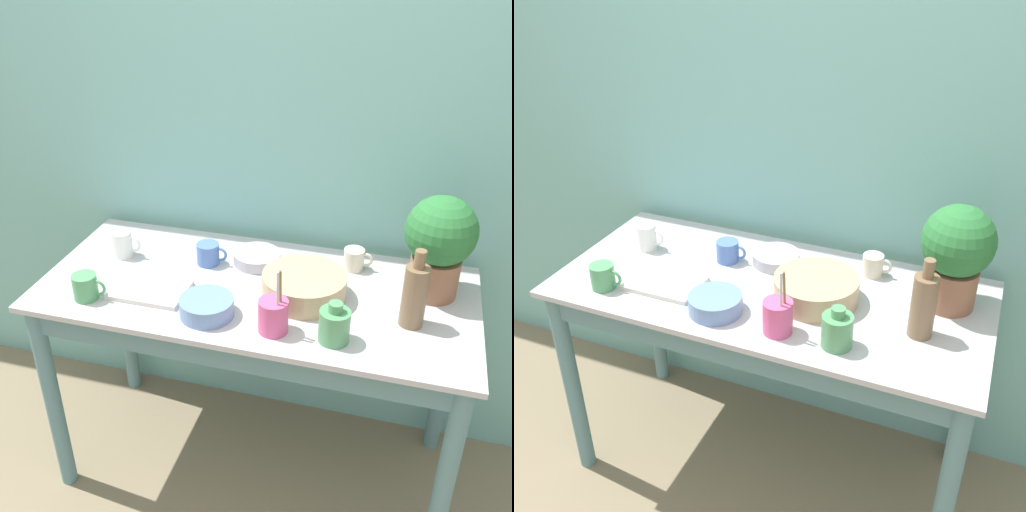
% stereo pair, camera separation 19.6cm
% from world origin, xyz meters
% --- Properties ---
extents(wall_back, '(6.00, 0.05, 2.40)m').
position_xyz_m(wall_back, '(0.00, 0.73, 1.20)').
color(wall_back, '#70ADA8').
rests_on(wall_back, ground_plane).
extents(counter_table, '(1.46, 0.67, 0.84)m').
position_xyz_m(counter_table, '(0.00, 0.31, 0.68)').
color(counter_table, slate).
rests_on(counter_table, ground_plane).
extents(potted_plant, '(0.23, 0.23, 0.35)m').
position_xyz_m(potted_plant, '(0.57, 0.46, 1.04)').
color(potted_plant, '#8C5B42').
rests_on(potted_plant, counter_table).
extents(bowl_wash_large, '(0.28, 0.28, 0.08)m').
position_xyz_m(bowl_wash_large, '(0.17, 0.32, 0.88)').
color(bowl_wash_large, tan).
rests_on(bowl_wash_large, counter_table).
extents(bottle_tall, '(0.07, 0.07, 0.26)m').
position_xyz_m(bottle_tall, '(0.51, 0.26, 0.95)').
color(bottle_tall, brown).
rests_on(bottle_tall, counter_table).
extents(bottle_short, '(0.09, 0.09, 0.13)m').
position_xyz_m(bottle_short, '(0.30, 0.12, 0.90)').
color(bottle_short, '#4C8C59').
rests_on(bottle_short, counter_table).
extents(mug_white, '(0.11, 0.07, 0.10)m').
position_xyz_m(mug_white, '(-0.53, 0.41, 0.89)').
color(mug_white, white).
rests_on(mug_white, counter_table).
extents(mug_cream, '(0.10, 0.07, 0.08)m').
position_xyz_m(mug_cream, '(0.30, 0.55, 0.88)').
color(mug_cream, beige).
rests_on(mug_cream, counter_table).
extents(mug_blue, '(0.11, 0.08, 0.08)m').
position_xyz_m(mug_blue, '(-0.21, 0.44, 0.88)').
color(mug_blue, '#4C70B7').
rests_on(mug_blue, counter_table).
extents(mug_green, '(0.11, 0.08, 0.09)m').
position_xyz_m(mug_green, '(-0.51, 0.12, 0.88)').
color(mug_green, '#4C935B').
rests_on(mug_green, counter_table).
extents(bowl_small_blue, '(0.17, 0.17, 0.06)m').
position_xyz_m(bowl_small_blue, '(-0.10, 0.14, 0.87)').
color(bowl_small_blue, '#6684B2').
rests_on(bowl_small_blue, counter_table).
extents(bowl_small_steel, '(0.17, 0.17, 0.04)m').
position_xyz_m(bowl_small_steel, '(-0.04, 0.49, 0.86)').
color(bowl_small_steel, '#A8A8B2').
rests_on(bowl_small_steel, counter_table).
extents(utensil_cup, '(0.09, 0.09, 0.22)m').
position_xyz_m(utensil_cup, '(0.12, 0.11, 0.90)').
color(utensil_cup, '#CC4C7F').
rests_on(utensil_cup, counter_table).
extents(tray_board, '(0.25, 0.17, 0.02)m').
position_xyz_m(tray_board, '(-0.33, 0.21, 0.85)').
color(tray_board, beige).
rests_on(tray_board, counter_table).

